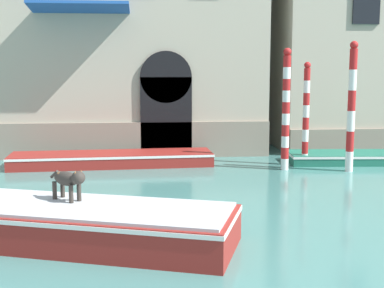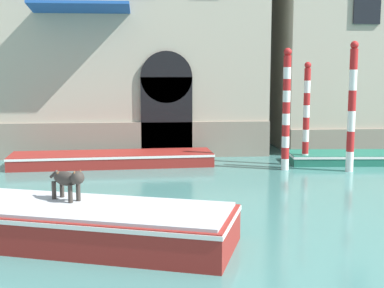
{
  "view_description": "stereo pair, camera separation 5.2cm",
  "coord_description": "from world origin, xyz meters",
  "px_view_note": "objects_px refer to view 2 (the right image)",
  "views": [
    {
      "loc": [
        3.28,
        -3.55,
        3.38
      ],
      "look_at": [
        4.65,
        11.45,
        1.2
      ],
      "focal_mm": 50.0,
      "sensor_mm": 36.0,
      "label": 1
    },
    {
      "loc": [
        3.33,
        -3.55,
        3.38
      ],
      "look_at": [
        4.65,
        11.45,
        1.2
      ],
      "focal_mm": 50.0,
      "sensor_mm": 36.0,
      "label": 2
    }
  ],
  "objects_px": {
    "dog_on_deck": "(68,179)",
    "boat_moored_near_palazzo": "(113,159)",
    "boat_foreground": "(77,223)",
    "mooring_pole_4": "(286,109)",
    "mooring_pole_0": "(306,114)",
    "mooring_pole_2": "(352,107)",
    "boat_moored_far": "(366,157)"
  },
  "relations": [
    {
      "from": "dog_on_deck",
      "to": "mooring_pole_0",
      "type": "distance_m",
      "value": 10.12
    },
    {
      "from": "boat_moored_near_palazzo",
      "to": "mooring_pole_0",
      "type": "distance_m",
      "value": 6.82
    },
    {
      "from": "boat_moored_far",
      "to": "mooring_pole_0",
      "type": "height_order",
      "value": "mooring_pole_0"
    },
    {
      "from": "boat_moored_far",
      "to": "boat_foreground",
      "type": "bearing_deg",
      "value": -134.92
    },
    {
      "from": "boat_foreground",
      "to": "mooring_pole_4",
      "type": "height_order",
      "value": "mooring_pole_4"
    },
    {
      "from": "mooring_pole_2",
      "to": "mooring_pole_4",
      "type": "height_order",
      "value": "mooring_pole_2"
    },
    {
      "from": "boat_moored_near_palazzo",
      "to": "mooring_pole_4",
      "type": "relative_size",
      "value": 1.74
    },
    {
      "from": "mooring_pole_0",
      "to": "mooring_pole_2",
      "type": "bearing_deg",
      "value": -45.59
    },
    {
      "from": "boat_foreground",
      "to": "mooring_pole_2",
      "type": "distance_m",
      "value": 10.39
    },
    {
      "from": "boat_foreground",
      "to": "mooring_pole_0",
      "type": "height_order",
      "value": "mooring_pole_0"
    },
    {
      "from": "mooring_pole_4",
      "to": "mooring_pole_0",
      "type": "bearing_deg",
      "value": 38.25
    },
    {
      "from": "boat_foreground",
      "to": "mooring_pole_4",
      "type": "bearing_deg",
      "value": 68.05
    },
    {
      "from": "mooring_pole_0",
      "to": "mooring_pole_4",
      "type": "height_order",
      "value": "mooring_pole_4"
    },
    {
      "from": "dog_on_deck",
      "to": "boat_moored_far",
      "type": "xyz_separation_m",
      "value": [
        9.33,
        7.59,
        -0.98
      ]
    },
    {
      "from": "boat_foreground",
      "to": "dog_on_deck",
      "type": "xyz_separation_m",
      "value": [
        -0.2,
        0.36,
        0.78
      ]
    },
    {
      "from": "boat_foreground",
      "to": "boat_moored_far",
      "type": "distance_m",
      "value": 12.11
    },
    {
      "from": "boat_moored_far",
      "to": "mooring_pole_4",
      "type": "height_order",
      "value": "mooring_pole_4"
    },
    {
      "from": "boat_moored_near_palazzo",
      "to": "boat_moored_far",
      "type": "height_order",
      "value": "boat_moored_near_palazzo"
    },
    {
      "from": "boat_foreground",
      "to": "boat_moored_far",
      "type": "height_order",
      "value": "boat_foreground"
    },
    {
      "from": "dog_on_deck",
      "to": "mooring_pole_0",
      "type": "xyz_separation_m",
      "value": [
        7.02,
        7.26,
        0.61
      ]
    },
    {
      "from": "dog_on_deck",
      "to": "mooring_pole_2",
      "type": "relative_size",
      "value": 0.18
    },
    {
      "from": "boat_foreground",
      "to": "mooring_pole_2",
      "type": "bearing_deg",
      "value": 57.75
    },
    {
      "from": "dog_on_deck",
      "to": "boat_moored_near_palazzo",
      "type": "distance_m",
      "value": 7.86
    },
    {
      "from": "mooring_pole_0",
      "to": "mooring_pole_2",
      "type": "xyz_separation_m",
      "value": [
        1.13,
        -1.15,
        0.33
      ]
    },
    {
      "from": "boat_moored_near_palazzo",
      "to": "mooring_pole_4",
      "type": "xyz_separation_m",
      "value": [
        5.73,
        -1.24,
        1.77
      ]
    },
    {
      "from": "boat_moored_near_palazzo",
      "to": "boat_moored_far",
      "type": "distance_m",
      "value": 8.94
    },
    {
      "from": "mooring_pole_0",
      "to": "boat_foreground",
      "type": "bearing_deg",
      "value": -131.79
    },
    {
      "from": "mooring_pole_4",
      "to": "dog_on_deck",
      "type": "bearing_deg",
      "value": -133.04
    },
    {
      "from": "dog_on_deck",
      "to": "boat_moored_far",
      "type": "relative_size",
      "value": 0.14
    },
    {
      "from": "boat_moored_near_palazzo",
      "to": "mooring_pole_2",
      "type": "bearing_deg",
      "value": -15.14
    },
    {
      "from": "dog_on_deck",
      "to": "boat_moored_near_palazzo",
      "type": "relative_size",
      "value": 0.11
    },
    {
      "from": "dog_on_deck",
      "to": "boat_moored_near_palazzo",
      "type": "height_order",
      "value": "dog_on_deck"
    }
  ]
}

